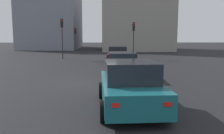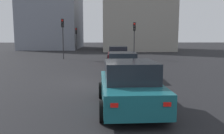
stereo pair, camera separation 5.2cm
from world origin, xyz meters
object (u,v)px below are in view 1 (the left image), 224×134
at_px(car_teal_left_third, 130,86).
at_px(traffic_light_near_right, 75,35).
at_px(traffic_light_far_left, 134,33).
at_px(traffic_light_near_left, 62,30).
at_px(car_black_left_second, 122,65).
at_px(car_maroon_left_lead, 117,55).

height_order(car_teal_left_third, traffic_light_near_right, traffic_light_near_right).
bearing_deg(car_teal_left_third, traffic_light_far_left, -9.47).
distance_m(traffic_light_near_left, traffic_light_near_right, 10.34).
bearing_deg(car_black_left_second, traffic_light_far_left, -8.45).
distance_m(car_teal_left_third, traffic_light_near_left, 18.54).
distance_m(traffic_light_near_right, traffic_light_far_left, 12.87).
xyz_separation_m(car_maroon_left_lead, car_black_left_second, (-7.37, 0.10, -0.01)).
relative_size(car_maroon_left_lead, car_teal_left_third, 0.98).
height_order(car_maroon_left_lead, traffic_light_near_right, traffic_light_near_right).
relative_size(car_maroon_left_lead, traffic_light_near_right, 1.15).
relative_size(car_teal_left_third, traffic_light_near_left, 1.01).
height_order(car_teal_left_third, traffic_light_far_left, traffic_light_far_left).
distance_m(car_maroon_left_lead, car_teal_left_third, 13.27).
height_order(car_teal_left_third, traffic_light_near_left, traffic_light_near_left).
relative_size(car_maroon_left_lead, traffic_light_near_left, 0.99).
bearing_deg(traffic_light_near_left, car_black_left_second, 22.32).
bearing_deg(car_teal_left_third, car_black_left_second, -3.64).
distance_m(car_black_left_second, car_teal_left_third, 5.90).
bearing_deg(traffic_light_far_left, car_black_left_second, -6.28).
bearing_deg(traffic_light_near_left, traffic_light_near_right, 175.82).
bearing_deg(car_black_left_second, car_teal_left_third, -179.70).
bearing_deg(traffic_light_near_left, traffic_light_far_left, 86.28).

